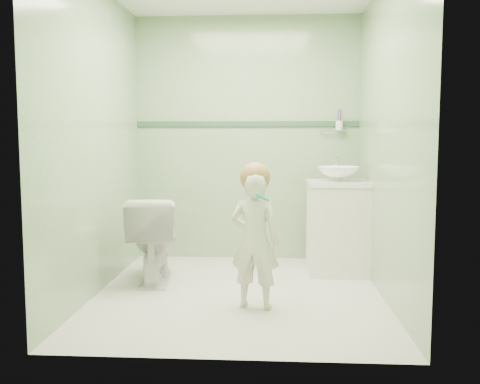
{
  "coord_description": "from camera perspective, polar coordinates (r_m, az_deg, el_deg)",
  "views": [
    {
      "loc": [
        0.26,
        -4.0,
        1.2
      ],
      "look_at": [
        0.0,
        0.15,
        0.78
      ],
      "focal_mm": 39.43,
      "sensor_mm": 36.0,
      "label": 1
    }
  ],
  "objects": [
    {
      "name": "cup_holder",
      "position": [
        5.22,
        10.61,
        7.09
      ],
      "size": [
        0.26,
        0.07,
        0.21
      ],
      "color": "silver",
      "rests_on": "room_shell"
    },
    {
      "name": "vanity",
      "position": [
        4.8,
        10.49,
        -3.92
      ],
      "size": [
        0.52,
        0.5,
        0.8
      ],
      "primitive_type": "cube",
      "color": "white",
      "rests_on": "ground"
    },
    {
      "name": "counter",
      "position": [
        4.75,
        10.58,
        0.96
      ],
      "size": [
        0.54,
        0.52,
        0.04
      ],
      "primitive_type": "cube",
      "color": "white",
      "rests_on": "vanity"
    },
    {
      "name": "toddler",
      "position": [
        3.73,
        1.6,
        -5.31
      ],
      "size": [
        0.39,
        0.3,
        0.97
      ],
      "primitive_type": "imported",
      "rotation": [
        0.0,
        0.0,
        2.94
      ],
      "color": "silver",
      "rests_on": "ground"
    },
    {
      "name": "room_shell",
      "position": [
        4.01,
        -0.13,
        5.77
      ],
      "size": [
        2.5,
        2.54,
        2.4
      ],
      "color": "#7EAB79",
      "rests_on": "ground"
    },
    {
      "name": "teal_toothbrush",
      "position": [
        3.55,
        2.32,
        -0.54
      ],
      "size": [
        0.11,
        0.14,
        0.08
      ],
      "color": "#089288",
      "rests_on": "toddler"
    },
    {
      "name": "faucet",
      "position": [
        4.93,
        10.35,
        3.03
      ],
      "size": [
        0.03,
        0.13,
        0.18
      ],
      "color": "silver",
      "rests_on": "counter"
    },
    {
      "name": "ground",
      "position": [
        4.19,
        -0.13,
        -10.89
      ],
      "size": [
        2.5,
        2.5,
        0.0
      ],
      "primitive_type": "plane",
      "color": "silver",
      "rests_on": "ground"
    },
    {
      "name": "toilet",
      "position": [
        4.51,
        -9.34,
        -5.05
      ],
      "size": [
        0.48,
        0.75,
        0.72
      ],
      "primitive_type": "imported",
      "rotation": [
        0.0,
        0.0,
        3.26
      ],
      "color": "white",
      "rests_on": "ground"
    },
    {
      "name": "hair_cap",
      "position": [
        3.7,
        1.64,
        1.59
      ],
      "size": [
        0.21,
        0.21,
        0.21
      ],
      "primitive_type": "sphere",
      "color": "#9F7040",
      "rests_on": "toddler"
    },
    {
      "name": "trim_stripe",
      "position": [
        5.25,
        0.74,
        7.39
      ],
      "size": [
        2.2,
        0.02,
        0.05
      ],
      "primitive_type": "cube",
      "color": "#2F513A",
      "rests_on": "room_shell"
    },
    {
      "name": "basin",
      "position": [
        4.75,
        10.59,
        1.97
      ],
      "size": [
        0.37,
        0.37,
        0.13
      ],
      "primitive_type": "imported",
      "color": "white",
      "rests_on": "counter"
    }
  ]
}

